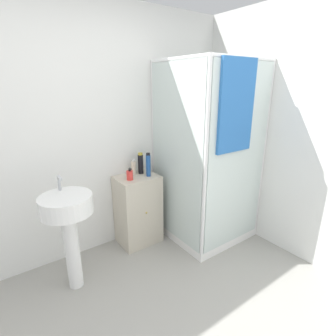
{
  "coord_description": "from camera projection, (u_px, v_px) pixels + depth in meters",
  "views": [
    {
      "loc": [
        -0.8,
        -0.84,
        1.75
      ],
      "look_at": [
        0.62,
        1.13,
        0.95
      ],
      "focal_mm": 28.0,
      "sensor_mm": 36.0,
      "label": 1
    }
  ],
  "objects": [
    {
      "name": "shower_enclosure",
      "position": [
        207.0,
        191.0,
        2.97
      ],
      "size": [
        0.9,
        0.93,
        1.97
      ],
      "color": "white",
      "rests_on": "ground_plane"
    },
    {
      "name": "wall_back",
      "position": [
        83.0,
        136.0,
        2.56
      ],
      "size": [
        6.4,
        0.06,
        2.5
      ],
      "primitive_type": "cube",
      "color": "white",
      "rests_on": "ground_plane"
    },
    {
      "name": "sink",
      "position": [
        68.0,
        219.0,
        2.17
      ],
      "size": [
        0.42,
        0.42,
        1.01
      ],
      "color": "white",
      "rests_on": "ground_plane"
    },
    {
      "name": "lotion_bottle_white",
      "position": [
        134.0,
        168.0,
        2.85
      ],
      "size": [
        0.05,
        0.05,
        0.18
      ],
      "color": "beige",
      "rests_on": "vanity_cabinet"
    },
    {
      "name": "vanity_cabinet",
      "position": [
        138.0,
        210.0,
        2.92
      ],
      "size": [
        0.45,
        0.37,
        0.79
      ],
      "color": "beige",
      "rests_on": "ground_plane"
    },
    {
      "name": "shampoo_bottle_tall_black",
      "position": [
        141.0,
        163.0,
        2.87
      ],
      "size": [
        0.06,
        0.06,
        0.23
      ],
      "color": "black",
      "rests_on": "vanity_cabinet"
    },
    {
      "name": "soap_dispenser",
      "position": [
        130.0,
        175.0,
        2.69
      ],
      "size": [
        0.07,
        0.07,
        0.13
      ],
      "color": "red",
      "rests_on": "vanity_cabinet"
    },
    {
      "name": "shampoo_bottle_blue",
      "position": [
        148.0,
        165.0,
        2.78
      ],
      "size": [
        0.05,
        0.05,
        0.26
      ],
      "color": "#1E4C93",
      "rests_on": "vanity_cabinet"
    }
  ]
}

